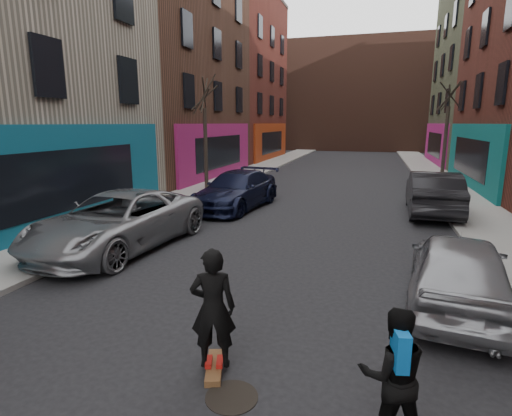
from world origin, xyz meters
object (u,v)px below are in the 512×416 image
Objects in this scene: parked_right_far at (458,269)px; skateboard at (214,367)px; parked_right_end at (433,193)px; skateboarder at (213,308)px; manhole at (232,397)px; tree_left_far at (205,126)px; pedestrian at (393,374)px; parked_left_end at (236,190)px; parked_left_far at (119,221)px; tree_right_far at (447,123)px.

skateboard is at bearing 48.99° from parked_right_far.
skateboarder is at bearing 71.69° from parked_right_end.
manhole is at bearing 74.21° from parked_right_end.
tree_left_far is 17.82m from pedestrian.
manhole is (-3.94, -12.51, -0.84)m from parked_right_end.
parked_right_far is 5.12m from manhole.
parked_left_end is at bearing -51.62° from tree_left_far.
skateboard is at bearing -66.38° from tree_left_far.
parked_right_end is (9.20, 7.37, 0.04)m from parked_left_far.
skateboarder reaches higher than skateboard.
tree_left_far is 11.40m from parked_right_end.
manhole is (0.44, -0.48, -0.04)m from skateboard.
parked_left_end is at bearing 108.74° from manhole.
skateboard is 1.14× the size of manhole.
tree_right_far is 19.51m from parked_left_far.
skateboarder is (-3.76, -3.35, 0.24)m from parked_right_far.
skateboarder reaches higher than parked_right_end.
manhole is (-3.32, -3.83, -0.73)m from parked_right_far.
skateboard is 2.58m from pedestrian.
skateboarder is at bearing -106.14° from tree_right_far.
parked_left_end is 10.41m from parked_right_far.
skateboard is at bearing 180.00° from skateboarder.
parked_right_end reaches higher than parked_left_end.
parked_left_far is 1.09× the size of parked_left_end.
parked_right_far is 5.44× the size of skateboard.
parked_right_end is (0.62, 8.68, 0.11)m from parked_right_far.
parked_right_far is 2.46× the size of skateboarder.
parked_right_far is at bearing -48.05° from tree_left_far.
skateboard is (3.42, -10.88, -0.72)m from parked_left_end.
parked_right_end reaches higher than parked_left_far.
parked_right_far is 6.21× the size of manhole.
parked_right_far is at bearing -97.31° from tree_right_far.
parked_left_far reaches higher than parked_left_end.
tree_right_far is at bearing 55.94° from skateboard.
pedestrian is (8.81, -15.27, -2.57)m from tree_left_far.
skateboarder is (0.00, 0.00, 0.93)m from skateboard.
parked_right_end is (7.80, 1.14, 0.07)m from parked_left_end.
parked_right_end is 12.80m from skateboarder.
skateboarder is at bearing 0.00° from skateboard.
parked_right_end is at bearing 43.57° from parked_left_far.
tree_left_far reaches higher than manhole.
tree_left_far reaches higher than parked_right_end.
parked_left_end reaches higher than manhole.
parked_right_end reaches higher than parked_right_far.
pedestrian is at bearing -3.58° from manhole.
tree_left_far is 8.12× the size of skateboard.
tree_left_far is 1.12× the size of parked_left_far.
tree_left_far is 1.26× the size of parked_right_end.
skateboard reaches higher than manhole.
skateboarder reaches higher than parked_left_end.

